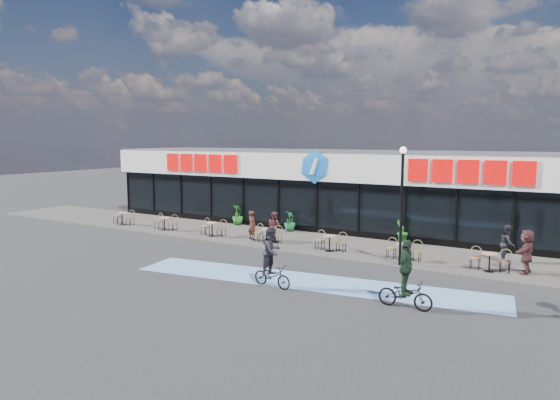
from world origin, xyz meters
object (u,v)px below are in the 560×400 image
(bistro_set_0, at_px, (123,217))
(pedestrian_a, at_px, (527,252))
(patron_left, at_px, (252,225))
(potted_plant_right, at_px, (402,231))
(lamp_post, at_px, (402,195))
(pedestrian_b, at_px, (508,243))
(cyclist_a, at_px, (406,282))
(potted_plant_left, at_px, (238,215))
(patron_right, at_px, (274,226))
(potted_plant_mid, at_px, (290,221))

(bistro_set_0, xyz_separation_m, pedestrian_a, (22.12, 0.36, 0.41))
(patron_left, bearing_deg, potted_plant_right, -134.95)
(lamp_post, distance_m, pedestrian_a, 5.20)
(potted_plant_right, relative_size, patron_left, 0.80)
(potted_plant_right, height_order, pedestrian_b, pedestrian_b)
(cyclist_a, bearing_deg, pedestrian_a, 64.70)
(pedestrian_a, bearing_deg, lamp_post, -68.40)
(potted_plant_left, distance_m, patron_left, 4.61)
(patron_right, relative_size, pedestrian_b, 0.96)
(patron_right, height_order, cyclist_a, cyclist_a)
(potted_plant_mid, height_order, cyclist_a, cyclist_a)
(pedestrian_a, height_order, cyclist_a, cyclist_a)
(potted_plant_left, relative_size, pedestrian_b, 0.77)
(bistro_set_0, xyz_separation_m, patron_right, (10.50, 0.53, 0.31))
(lamp_post, xyz_separation_m, bistro_set_0, (-17.51, 0.90, -2.47))
(potted_plant_left, relative_size, potted_plant_mid, 1.08)
(bistro_set_0, distance_m, potted_plant_left, 6.98)
(patron_left, bearing_deg, pedestrian_b, -150.73)
(lamp_post, xyz_separation_m, patron_right, (-7.02, 1.43, -2.16))
(pedestrian_b, distance_m, cyclist_a, 7.99)
(potted_plant_right, distance_m, pedestrian_a, 6.58)
(patron_right, bearing_deg, cyclist_a, 162.42)
(bistro_set_0, height_order, pedestrian_b, pedestrian_b)
(pedestrian_b, xyz_separation_m, cyclist_a, (-2.04, -7.73, -0.06))
(potted_plant_left, bearing_deg, patron_right, -33.87)
(potted_plant_mid, xyz_separation_m, patron_left, (-0.50, -3.08, 0.19))
(patron_left, xyz_separation_m, pedestrian_b, (11.99, 1.68, 0.04))
(bistro_set_0, bearing_deg, potted_plant_right, 11.70)
(potted_plant_left, bearing_deg, patron_left, -44.87)
(potted_plant_left, height_order, pedestrian_b, pedestrian_b)
(potted_plant_left, distance_m, cyclist_a, 16.16)
(patron_left, distance_m, patron_right, 1.25)
(bistro_set_0, height_order, cyclist_a, cyclist_a)
(pedestrian_a, bearing_deg, patron_right, -84.60)
(patron_left, relative_size, patron_right, 0.99)
(potted_plant_right, bearing_deg, cyclist_a, -72.06)
(potted_plant_right, relative_size, cyclist_a, 0.55)
(bistro_set_0, height_order, potted_plant_mid, potted_plant_mid)
(potted_plant_left, relative_size, cyclist_a, 0.56)
(bistro_set_0, bearing_deg, potted_plant_left, 30.54)
(pedestrian_a, height_order, pedestrian_b, pedestrian_a)
(lamp_post, relative_size, potted_plant_mid, 4.28)
(potted_plant_mid, relative_size, patron_right, 0.75)
(patron_right, bearing_deg, potted_plant_mid, -57.45)
(potted_plant_mid, distance_m, patron_left, 3.13)
(potted_plant_left, height_order, cyclist_a, cyclist_a)
(bistro_set_0, xyz_separation_m, patron_left, (9.28, 0.29, 0.30))
(patron_right, xyz_separation_m, pedestrian_a, (11.62, -0.17, 0.10))
(bistro_set_0, relative_size, potted_plant_left, 1.25)
(lamp_post, distance_m, patron_right, 7.48)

